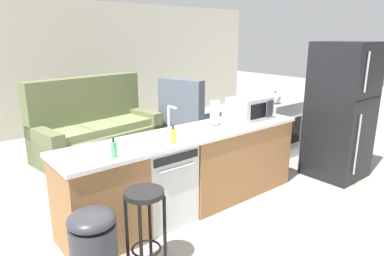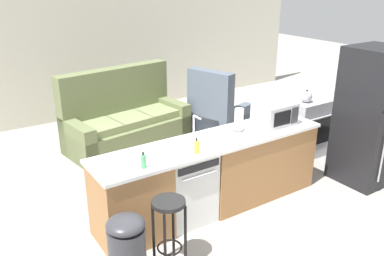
{
  "view_description": "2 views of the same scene",
  "coord_description": "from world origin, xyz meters",
  "px_view_note": "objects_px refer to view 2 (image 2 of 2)",
  "views": [
    {
      "loc": [
        -2.1,
        -2.79,
        1.93
      ],
      "look_at": [
        0.38,
        0.25,
        0.86
      ],
      "focal_mm": 32.0,
      "sensor_mm": 36.0,
      "label": 1
    },
    {
      "loc": [
        -2.45,
        -3.49,
        2.71
      ],
      "look_at": [
        0.15,
        0.45,
        0.91
      ],
      "focal_mm": 38.0,
      "sensor_mm": 36.0,
      "label": 2
    }
  ],
  "objects_px": {
    "stove_range": "(304,126)",
    "microwave": "(275,114)",
    "trash_bin": "(127,252)",
    "paper_towel_roll": "(239,120)",
    "refrigerator": "(371,117)",
    "kettle": "(307,97)",
    "bar_stool": "(169,220)",
    "dishwasher": "(184,186)",
    "soap_bottle": "(197,147)",
    "dish_soap_bottle": "(143,161)",
    "couch": "(124,122)",
    "armchair": "(217,116)"
  },
  "relations": [
    {
      "from": "kettle",
      "to": "dishwasher",
      "type": "bearing_deg",
      "value": -170.15
    },
    {
      "from": "kettle",
      "to": "trash_bin",
      "type": "height_order",
      "value": "kettle"
    },
    {
      "from": "microwave",
      "to": "kettle",
      "type": "bearing_deg",
      "value": 21.62
    },
    {
      "from": "dish_soap_bottle",
      "to": "bar_stool",
      "type": "xyz_separation_m",
      "value": [
        0.02,
        -0.44,
        -0.44
      ]
    },
    {
      "from": "bar_stool",
      "to": "paper_towel_roll",
      "type": "bearing_deg",
      "value": 26.8
    },
    {
      "from": "paper_towel_roll",
      "to": "refrigerator",
      "type": "bearing_deg",
      "value": -19.49
    },
    {
      "from": "bar_stool",
      "to": "trash_bin",
      "type": "distance_m",
      "value": 0.48
    },
    {
      "from": "paper_towel_roll",
      "to": "armchair",
      "type": "distance_m",
      "value": 2.22
    },
    {
      "from": "refrigerator",
      "to": "paper_towel_roll",
      "type": "bearing_deg",
      "value": 160.51
    },
    {
      "from": "dishwasher",
      "to": "trash_bin",
      "type": "relative_size",
      "value": 1.14
    },
    {
      "from": "stove_range",
      "to": "microwave",
      "type": "bearing_deg",
      "value": -156.01
    },
    {
      "from": "dishwasher",
      "to": "soap_bottle",
      "type": "relative_size",
      "value": 4.77
    },
    {
      "from": "microwave",
      "to": "soap_bottle",
      "type": "xyz_separation_m",
      "value": [
        -1.33,
        -0.2,
        -0.07
      ]
    },
    {
      "from": "stove_range",
      "to": "microwave",
      "type": "relative_size",
      "value": 1.8
    },
    {
      "from": "dish_soap_bottle",
      "to": "dishwasher",
      "type": "bearing_deg",
      "value": 18.41
    },
    {
      "from": "refrigerator",
      "to": "kettle",
      "type": "height_order",
      "value": "refrigerator"
    },
    {
      "from": "microwave",
      "to": "paper_towel_roll",
      "type": "relative_size",
      "value": 1.77
    },
    {
      "from": "soap_bottle",
      "to": "dish_soap_bottle",
      "type": "bearing_deg",
      "value": -179.99
    },
    {
      "from": "dish_soap_bottle",
      "to": "armchair",
      "type": "bearing_deg",
      "value": 40.3
    },
    {
      "from": "stove_range",
      "to": "trash_bin",
      "type": "relative_size",
      "value": 1.22
    },
    {
      "from": "stove_range",
      "to": "refrigerator",
      "type": "bearing_deg",
      "value": -90.01
    },
    {
      "from": "microwave",
      "to": "soap_bottle",
      "type": "relative_size",
      "value": 2.84
    },
    {
      "from": "soap_bottle",
      "to": "microwave",
      "type": "bearing_deg",
      "value": 8.52
    },
    {
      "from": "dishwasher",
      "to": "dish_soap_bottle",
      "type": "relative_size",
      "value": 4.77
    },
    {
      "from": "refrigerator",
      "to": "bar_stool",
      "type": "distance_m",
      "value": 3.21
    },
    {
      "from": "trash_bin",
      "to": "couch",
      "type": "relative_size",
      "value": 0.35
    },
    {
      "from": "dishwasher",
      "to": "dish_soap_bottle",
      "type": "distance_m",
      "value": 0.84
    },
    {
      "from": "stove_range",
      "to": "trash_bin",
      "type": "xyz_separation_m",
      "value": [
        -3.64,
        -1.23,
        -0.07
      ]
    },
    {
      "from": "trash_bin",
      "to": "couch",
      "type": "bearing_deg",
      "value": 65.95
    },
    {
      "from": "bar_stool",
      "to": "trash_bin",
      "type": "bearing_deg",
      "value": -175.98
    },
    {
      "from": "microwave",
      "to": "armchair",
      "type": "relative_size",
      "value": 0.42
    },
    {
      "from": "trash_bin",
      "to": "paper_towel_roll",
      "type": "bearing_deg",
      "value": 21.8
    },
    {
      "from": "trash_bin",
      "to": "bar_stool",
      "type": "bearing_deg",
      "value": 4.02
    },
    {
      "from": "armchair",
      "to": "trash_bin",
      "type": "bearing_deg",
      "value": -138.48
    },
    {
      "from": "dishwasher",
      "to": "stove_range",
      "type": "bearing_deg",
      "value": 11.91
    },
    {
      "from": "armchair",
      "to": "couch",
      "type": "bearing_deg",
      "value": 161.13
    },
    {
      "from": "dishwasher",
      "to": "paper_towel_roll",
      "type": "xyz_separation_m",
      "value": [
        0.84,
        0.07,
        0.62
      ]
    },
    {
      "from": "microwave",
      "to": "dish_soap_bottle",
      "type": "relative_size",
      "value": 2.84
    },
    {
      "from": "soap_bottle",
      "to": "bar_stool",
      "type": "relative_size",
      "value": 0.24
    },
    {
      "from": "microwave",
      "to": "paper_towel_roll",
      "type": "distance_m",
      "value": 0.53
    },
    {
      "from": "kettle",
      "to": "dish_soap_bottle",
      "type": "bearing_deg",
      "value": -168.4
    },
    {
      "from": "paper_towel_roll",
      "to": "dish_soap_bottle",
      "type": "xyz_separation_m",
      "value": [
        -1.44,
        -0.27,
        -0.07
      ]
    },
    {
      "from": "dishwasher",
      "to": "soap_bottle",
      "type": "xyz_separation_m",
      "value": [
        0.03,
        -0.2,
        0.55
      ]
    },
    {
      "from": "bar_stool",
      "to": "dishwasher",
      "type": "bearing_deg",
      "value": 47.89
    },
    {
      "from": "dishwasher",
      "to": "microwave",
      "type": "xyz_separation_m",
      "value": [
        1.36,
        -0.0,
        0.62
      ]
    },
    {
      "from": "soap_bottle",
      "to": "trash_bin",
      "type": "bearing_deg",
      "value": -155.99
    },
    {
      "from": "kettle",
      "to": "armchair",
      "type": "relative_size",
      "value": 0.17
    },
    {
      "from": "stove_range",
      "to": "soap_bottle",
      "type": "bearing_deg",
      "value": -163.74
    },
    {
      "from": "paper_towel_roll",
      "to": "armchair",
      "type": "height_order",
      "value": "armchair"
    },
    {
      "from": "refrigerator",
      "to": "kettle",
      "type": "distance_m",
      "value": 0.99
    }
  ]
}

